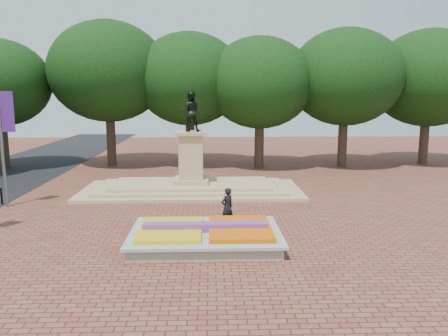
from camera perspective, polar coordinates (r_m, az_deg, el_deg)
name	(u,v)px	position (r m, az deg, el deg)	size (l,w,h in m)	color
ground	(185,229)	(20.64, -5.18, -7.99)	(90.00, 90.00, 0.00)	brown
flower_bed	(206,235)	(18.58, -2.35, -8.74)	(6.30, 4.30, 0.91)	gray
monument	(191,178)	(28.18, -4.28, -1.36)	(14.00, 6.00, 6.40)	tan
tree_row_back	(223,89)	(37.66, -0.15, 10.27)	(44.80, 8.80, 10.43)	#34241C
pedestrian	(227,207)	(20.79, 0.43, -5.13)	(0.68, 0.45, 1.87)	black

